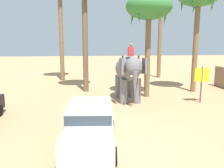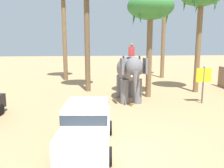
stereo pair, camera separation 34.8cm
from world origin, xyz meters
name	(u,v)px [view 1 (the left image)]	position (x,y,z in m)	size (l,w,h in m)	color
ground_plane	(114,152)	(0.00, 0.00, 0.00)	(120.00, 120.00, 0.00)	tan
car_sedan_foreground	(90,124)	(-0.85, 0.51, 0.93)	(2.16, 4.24, 1.70)	white
elephant_with_mahout	(128,72)	(1.92, 7.36, 1.99)	(1.67, 3.88, 3.88)	slate
palm_tree_behind_elephant	(149,9)	(3.50, 8.45, 6.16)	(3.20, 3.20, 7.24)	brown
signboard_yellow	(202,77)	(6.54, 6.29, 1.69)	(1.00, 0.10, 2.40)	#4C4C51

